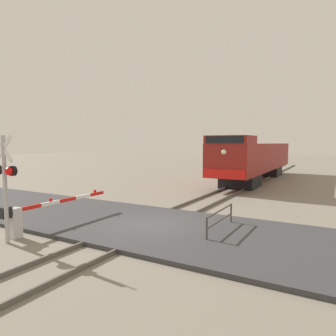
{
  "coord_description": "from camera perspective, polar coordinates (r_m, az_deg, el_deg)",
  "views": [
    {
      "loc": [
        6.77,
        -10.3,
        3.5
      ],
      "look_at": [
        -0.96,
        3.31,
        2.19
      ],
      "focal_mm": 32.45,
      "sensor_mm": 36.0,
      "label": 1
    }
  ],
  "objects": [
    {
      "name": "rail_track_left",
      "position": [
        13.19,
        -6.29,
        -10.31
      ],
      "size": [
        0.08,
        80.0,
        0.15
      ],
      "primitive_type": "cube",
      "color": "#59544C",
      "rests_on": "ground_plane"
    },
    {
      "name": "ground_plane",
      "position": [
        12.82,
        -3.64,
        -11.08
      ],
      "size": [
        160.0,
        160.0,
        0.0
      ],
      "primitive_type": "plane",
      "color": "gray"
    },
    {
      "name": "locomotive",
      "position": [
        29.03,
        16.09,
        1.79
      ],
      "size": [
        3.09,
        18.05,
        4.0
      ],
      "color": "black",
      "rests_on": "ground_plane"
    },
    {
      "name": "rail_track_right",
      "position": [
        12.43,
        -0.82,
        -11.22
      ],
      "size": [
        0.08,
        80.0,
        0.15
      ],
      "primitive_type": "cube",
      "color": "#59544C",
      "rests_on": "ground_plane"
    },
    {
      "name": "crossing_signal",
      "position": [
        11.81,
        -28.42,
        -1.54
      ],
      "size": [
        1.18,
        0.33,
        3.78
      ],
      "color": "#ADADB2",
      "rests_on": "ground_plane"
    },
    {
      "name": "guard_railing",
      "position": [
        11.95,
        9.75,
        -9.23
      ],
      "size": [
        0.08,
        2.76,
        0.95
      ],
      "color": "#4C4742",
      "rests_on": "ground_plane"
    },
    {
      "name": "road_surface",
      "position": [
        12.8,
        -3.64,
        -10.75
      ],
      "size": [
        36.0,
        6.04,
        0.16
      ],
      "primitive_type": "cube",
      "color": "#38383A",
      "rests_on": "ground_plane"
    },
    {
      "name": "crossing_gate",
      "position": [
        12.9,
        -24.49,
        -7.91
      ],
      "size": [
        0.36,
        5.26,
        1.23
      ],
      "color": "silver",
      "rests_on": "ground_plane"
    }
  ]
}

